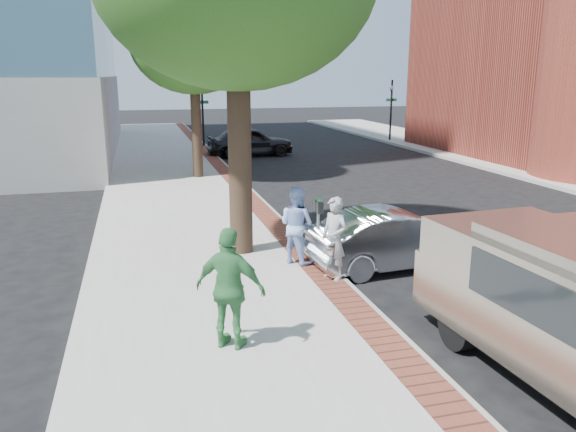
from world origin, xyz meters
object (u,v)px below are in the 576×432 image
object	(u,v)px
sedan_silver	(397,238)
person_green	(230,289)
person_gray	(334,238)
parking_meter	(318,217)
person_officer	(297,225)
bg_car	(250,141)

from	to	relation	value
sedan_silver	person_green	bearing A→B (deg)	121.30
person_gray	person_green	distance (m)	3.40
person_gray	parking_meter	bearing A→B (deg)	154.56
person_officer	person_green	world-z (taller)	person_green
parking_meter	bg_car	distance (m)	17.82
person_officer	person_green	distance (m)	4.04
parking_meter	person_gray	xyz separation A→B (m)	(0.04, -0.89, -0.23)
sedan_silver	person_gray	bearing A→B (deg)	107.21
person_gray	person_officer	world-z (taller)	person_officer
bg_car	person_gray	bearing A→B (deg)	170.85
bg_car	person_green	bearing A→B (deg)	165.01
person_gray	bg_car	xyz separation A→B (m)	(2.01, 18.59, -0.23)
person_officer	sedan_silver	bearing A→B (deg)	-138.67
person_green	sedan_silver	bearing A→B (deg)	-111.04
person_gray	bg_car	world-z (taller)	person_gray
parking_meter	sedan_silver	world-z (taller)	parking_meter
parking_meter	bg_car	size ratio (longest dim) A/B	0.33
sedan_silver	parking_meter	bearing A→B (deg)	78.60
person_officer	sedan_silver	world-z (taller)	person_officer
person_gray	person_green	xyz separation A→B (m)	(-2.45, -2.35, 0.09)
person_officer	person_green	size ratio (longest dim) A/B	0.91
parking_meter	person_officer	xyz separation A→B (m)	(-0.40, 0.26, -0.22)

